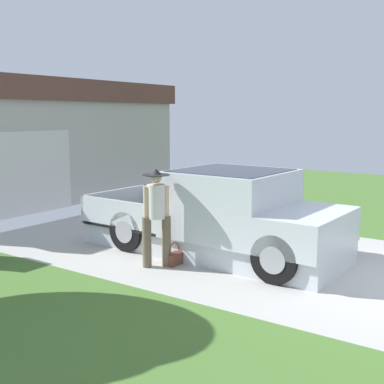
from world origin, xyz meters
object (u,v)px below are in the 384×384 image
(person_with_hat, at_px, (156,213))
(handbag, at_px, (174,258))
(pickup_truck, at_px, (228,217))
(house_with_garage, at_px, (10,139))

(person_with_hat, distance_m, handbag, 0.90)
(person_with_hat, bearing_deg, pickup_truck, 16.26)
(handbag, bearing_deg, person_with_hat, 139.97)
(person_with_hat, height_order, house_with_garage, house_with_garage)
(pickup_truck, height_order, house_with_garage, house_with_garage)
(pickup_truck, relative_size, handbag, 12.56)
(house_with_garage, bearing_deg, pickup_truck, -101.59)
(person_with_hat, distance_m, house_with_garage, 9.14)
(person_with_hat, xyz_separation_m, house_with_garage, (3.19, 8.52, 0.90))
(handbag, distance_m, house_with_garage, 9.37)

